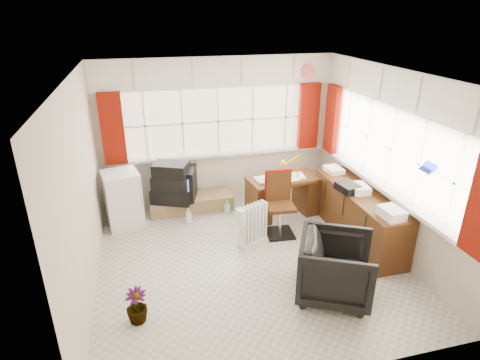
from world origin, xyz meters
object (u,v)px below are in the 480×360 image
at_px(office_chair, 336,268).
at_px(radiator, 253,229).
at_px(crt_tv, 178,183).
at_px(desk, 283,194).
at_px(task_chair, 279,201).
at_px(tv_bench, 191,202).
at_px(desk_lamp, 298,162).
at_px(credenza, 358,214).
at_px(mini_fridge, 123,199).

xyz_separation_m(office_chair, radiator, (-0.64, 1.30, -0.12)).
bearing_deg(crt_tv, desk, -18.76).
height_order(task_chair, radiator, task_chair).
distance_m(task_chair, radiator, 0.63).
relative_size(desk, task_chair, 1.24).
height_order(radiator, tv_bench, radiator).
distance_m(desk_lamp, credenza, 1.20).
relative_size(radiator, mini_fridge, 0.74).
bearing_deg(crt_tv, mini_fridge, -164.21).
bearing_deg(office_chair, desk_lamp, 18.74).
distance_m(radiator, mini_fridge, 2.13).
height_order(desk_lamp, office_chair, desk_lamp).
bearing_deg(desk, mini_fridge, 173.07).
relative_size(desk, office_chair, 1.44).
relative_size(office_chair, credenza, 0.43).
xyz_separation_m(radiator, mini_fridge, (-1.81, 1.10, 0.18)).
xyz_separation_m(desk, desk_lamp, (0.19, -0.11, 0.59)).
height_order(tv_bench, mini_fridge, mini_fridge).
relative_size(radiator, credenza, 0.33).
height_order(crt_tv, mini_fridge, mini_fridge).
bearing_deg(radiator, desk, 46.99).
distance_m(desk, tv_bench, 1.58).
relative_size(desk_lamp, mini_fridge, 0.48).
bearing_deg(office_chair, task_chair, 32.49).
xyz_separation_m(radiator, tv_bench, (-0.71, 1.37, -0.14)).
distance_m(desk, crt_tv, 1.76).
height_order(office_chair, radiator, office_chair).
height_order(desk, desk_lamp, desk_lamp).
bearing_deg(tv_bench, task_chair, -41.90).
relative_size(desk, crt_tv, 1.78).
xyz_separation_m(desk, office_chair, (-0.10, -2.09, 0.02)).
bearing_deg(office_chair, crt_tv, 57.45).
distance_m(task_chair, office_chair, 1.61).
distance_m(desk_lamp, mini_fridge, 2.82).
xyz_separation_m(task_chair, office_chair, (0.15, -1.59, -0.14)).
distance_m(credenza, tv_bench, 2.75).
bearing_deg(radiator, desk_lamp, 36.21).
relative_size(credenza, crt_tv, 2.90).
xyz_separation_m(task_chair, tv_bench, (-1.20, 1.07, -0.40)).
relative_size(credenza, tv_bench, 1.43).
bearing_deg(tv_bench, credenza, -33.70).
xyz_separation_m(radiator, credenza, (1.57, -0.15, 0.12)).
height_order(desk_lamp, credenza, desk_lamp).
height_order(desk, credenza, credenza).
height_order(desk, office_chair, office_chair).
bearing_deg(desk, radiator, -133.01).
xyz_separation_m(credenza, crt_tv, (-2.49, 1.51, 0.12)).
xyz_separation_m(radiator, crt_tv, (-0.92, 1.36, 0.24)).
distance_m(radiator, crt_tv, 1.66).
height_order(office_chair, credenza, credenza).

